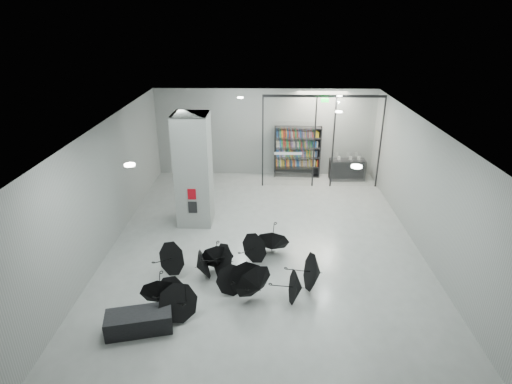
{
  "coord_description": "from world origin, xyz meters",
  "views": [
    {
      "loc": [
        -0.02,
        -11.62,
        7.06
      ],
      "look_at": [
        -0.3,
        1.5,
        1.4
      ],
      "focal_mm": 29.19,
      "sensor_mm": 36.0,
      "label": 1
    }
  ],
  "objects_px": {
    "column": "(194,170)",
    "umbrella_cluster": "(232,277)",
    "bookshelf": "(297,152)",
    "shop_counter": "(347,170)",
    "bench": "(139,322)"
  },
  "relations": [
    {
      "from": "shop_counter",
      "to": "umbrella_cluster",
      "type": "distance_m",
      "value": 9.51
    },
    {
      "from": "shop_counter",
      "to": "umbrella_cluster",
      "type": "relative_size",
      "value": 0.3
    },
    {
      "from": "shop_counter",
      "to": "bench",
      "type": "bearing_deg",
      "value": -125.39
    },
    {
      "from": "bookshelf",
      "to": "bench",
      "type": "bearing_deg",
      "value": -109.3
    },
    {
      "from": "column",
      "to": "umbrella_cluster",
      "type": "bearing_deg",
      "value": -67.89
    },
    {
      "from": "bookshelf",
      "to": "shop_counter",
      "type": "bearing_deg",
      "value": -6.62
    },
    {
      "from": "bench",
      "to": "shop_counter",
      "type": "relative_size",
      "value": 0.98
    },
    {
      "from": "bookshelf",
      "to": "column",
      "type": "bearing_deg",
      "value": -126.23
    },
    {
      "from": "column",
      "to": "bench",
      "type": "distance_m",
      "value": 6.03
    },
    {
      "from": "bench",
      "to": "umbrella_cluster",
      "type": "xyz_separation_m",
      "value": [
        2.1,
        1.79,
        0.06
      ]
    },
    {
      "from": "bench",
      "to": "column",
      "type": "bearing_deg",
      "value": 71.81
    },
    {
      "from": "bench",
      "to": "umbrella_cluster",
      "type": "relative_size",
      "value": 0.3
    },
    {
      "from": "shop_counter",
      "to": "umbrella_cluster",
      "type": "xyz_separation_m",
      "value": [
        -4.66,
        -8.29,
        -0.16
      ]
    },
    {
      "from": "umbrella_cluster",
      "to": "column",
      "type": "bearing_deg",
      "value": 112.11
    },
    {
      "from": "column",
      "to": "bench",
      "type": "relative_size",
      "value": 2.58
    }
  ]
}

